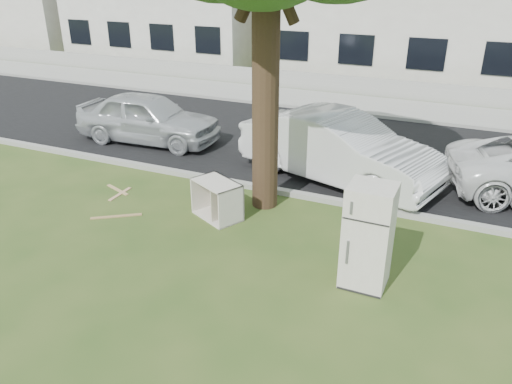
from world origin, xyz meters
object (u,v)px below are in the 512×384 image
at_px(fridge, 368,236).
at_px(car_left, 148,118).
at_px(car_center, 338,148).
at_px(cabinet, 217,200).

relative_size(fridge, car_left, 0.41).
height_order(fridge, car_center, fridge).
xyz_separation_m(car_center, car_left, (-5.79, 0.54, -0.09)).
distance_m(cabinet, car_center, 3.39).
bearing_deg(cabinet, fridge, 8.29).
bearing_deg(car_center, car_left, 101.37).
xyz_separation_m(fridge, car_center, (-1.59, 4.02, -0.06)).
height_order(fridge, cabinet, fridge).
bearing_deg(cabinet, car_center, 86.67).
distance_m(fridge, car_center, 4.32).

